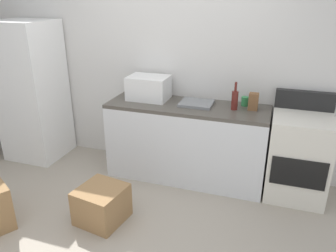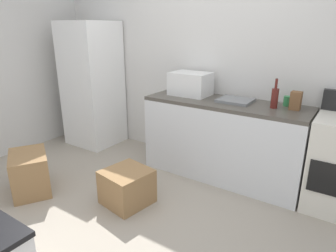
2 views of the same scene
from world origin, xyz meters
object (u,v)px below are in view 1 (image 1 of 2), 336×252
stove_oven (298,155)px  cardboard_box_medium (102,204)px  coffee_mug (245,101)px  wine_bottle (235,100)px  microwave (149,88)px  refrigerator (32,92)px  knife_block (253,102)px

stove_oven → cardboard_box_medium: (-1.76, -1.07, -0.29)m
coffee_mug → wine_bottle: bearing=-118.7°
stove_oven → microwave: microwave is taller
refrigerator → wine_bottle: size_ratio=5.86×
stove_oven → wine_bottle: (-0.71, 0.01, 0.54)m
refrigerator → stove_oven: size_ratio=1.60×
microwave → wine_bottle: 1.01m
knife_block → microwave: bearing=179.8°
refrigerator → cardboard_box_medium: bearing=-34.0°
knife_block → cardboard_box_medium: knife_block is taller
stove_oven → coffee_mug: 0.80m
microwave → cardboard_box_medium: microwave is taller
microwave → knife_block: 1.19m
refrigerator → stove_oven: 3.30m
wine_bottle → microwave: bearing=176.4°
cardboard_box_medium → refrigerator: bearing=146.0°
stove_oven → wine_bottle: bearing=179.5°
cardboard_box_medium → microwave: bearing=87.2°
knife_block → coffee_mug: bearing=131.5°
microwave → wine_bottle: (1.00, -0.06, -0.03)m
refrigerator → coffee_mug: size_ratio=17.59×
refrigerator → microwave: (1.56, 0.13, 0.16)m
knife_block → stove_oven: bearing=-7.2°
wine_bottle → coffee_mug: wine_bottle is taller
knife_block → cardboard_box_medium: size_ratio=0.42×
knife_block → wine_bottle: bearing=-162.7°
microwave → knife_block: bearing=-0.2°
stove_oven → refrigerator: bearing=-179.0°
knife_block → cardboard_box_medium: 1.87m
stove_oven → microwave: bearing=177.6°
refrigerator → wine_bottle: (2.56, 0.06, 0.13)m
coffee_mug → stove_oven: bearing=-16.0°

